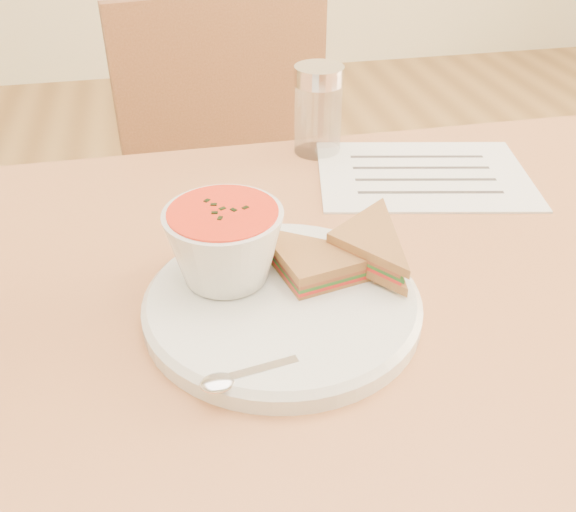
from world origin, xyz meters
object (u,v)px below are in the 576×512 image
object	(u,v)px
dining_table	(328,498)
soup_bowl	(225,248)
plate	(282,305)
condiment_shaker	(318,110)
chair_far	(261,265)

from	to	relation	value
dining_table	soup_bowl	distance (m)	0.45
plate	soup_bowl	world-z (taller)	soup_bowl
dining_table	condiment_shaker	world-z (taller)	condiment_shaker
chair_far	dining_table	bearing A→B (deg)	80.60
soup_bowl	chair_far	bearing A→B (deg)	76.64
chair_far	condiment_shaker	size ratio (longest dim) A/B	7.33
dining_table	soup_bowl	size ratio (longest dim) A/B	8.79
dining_table	chair_far	bearing A→B (deg)	91.02
condiment_shaker	dining_table	bearing A→B (deg)	-99.69
chair_far	plate	world-z (taller)	chair_far
plate	soup_bowl	xyz separation A→B (m)	(-0.05, 0.04, 0.05)
chair_far	plate	distance (m)	0.59
condiment_shaker	soup_bowl	bearing A→B (deg)	-118.97
chair_far	condiment_shaker	distance (m)	0.40
dining_table	plate	size ratio (longest dim) A/B	3.75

